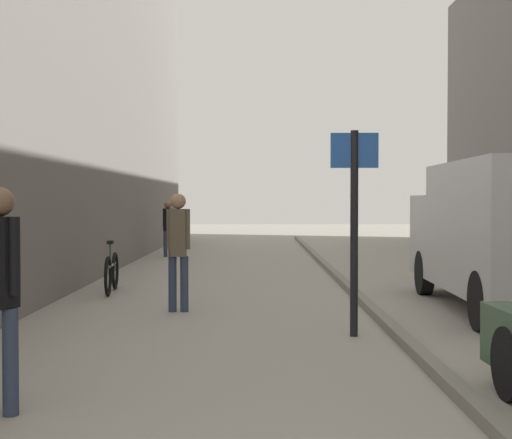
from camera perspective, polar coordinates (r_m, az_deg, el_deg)
name	(u,v)px	position (r m, az deg, el deg)	size (l,w,h in m)	color
ground_plane	(270,297)	(13.54, 1.05, -5.84)	(80.00, 80.00, 0.00)	gray
kerb_strip	(359,294)	(13.65, 7.72, -5.54)	(0.16, 40.00, 0.12)	slate
pedestrian_main_foreground	(4,283)	(6.46, -18.37, -4.56)	(0.35, 0.27, 1.83)	#2D3851
pedestrian_mid_block	(181,244)	(11.78, -5.60, -1.81)	(0.36, 0.24, 1.82)	#2D3851
pedestrian_far_crossing	(171,225)	(23.12, -6.39, -0.39)	(0.32, 0.25, 1.68)	#2D3851
street_sign_post	(357,214)	(9.67, 7.60, 0.39)	(0.60, 0.10, 2.60)	black
bicycle_leaning	(115,272)	(14.39, -10.52, -3.91)	(0.17, 1.77, 0.98)	black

